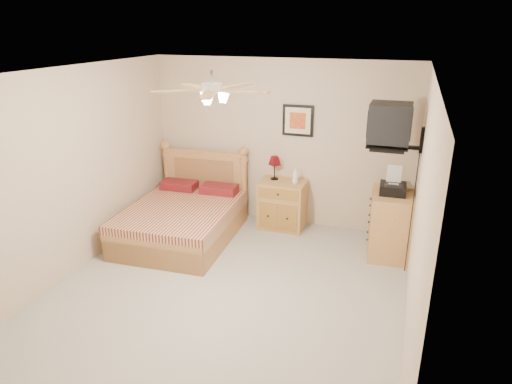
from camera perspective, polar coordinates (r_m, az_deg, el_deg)
floor at (r=5.47m, az=-3.84°, el=-12.39°), size 4.50×4.50×0.00m
ceiling at (r=4.63m, az=-4.58°, el=14.65°), size 4.00×4.50×0.04m
wall_back at (r=6.95m, az=3.03°, el=6.09°), size 4.00×0.04×2.50m
wall_front at (r=3.18m, az=-20.44°, el=-13.46°), size 4.00×0.04×2.50m
wall_left at (r=5.95m, az=-22.26°, el=2.13°), size 0.04×4.50×2.50m
wall_right at (r=4.57m, az=19.68°, el=-2.82°), size 0.04×4.50×2.50m
bed at (r=6.55m, az=-9.45°, el=-1.01°), size 1.50×1.92×1.20m
nightstand at (r=6.96m, az=3.34°, el=-1.53°), size 0.68×0.51×0.73m
table_lamp at (r=6.88m, az=2.34°, el=3.05°), size 0.21×0.21×0.36m
lotion_bottle at (r=6.73m, az=4.93°, el=2.00°), size 0.09×0.09×0.23m
framed_picture at (r=6.78m, az=5.27°, el=8.89°), size 0.46×0.04×0.46m
dresser at (r=6.36m, az=16.46°, el=-3.84°), size 0.57×0.78×0.88m
fax_machine at (r=6.11m, az=16.83°, el=1.34°), size 0.34×0.36×0.35m
magazine_lower at (r=6.40m, az=16.63°, el=0.68°), size 0.23×0.29×0.03m
magazine_upper at (r=6.41m, az=16.95°, el=0.89°), size 0.26×0.33×0.02m
wall_tv at (r=5.69m, az=17.87°, el=7.76°), size 0.56×0.46×0.58m
ceiling_fan at (r=4.46m, az=-5.56°, el=12.60°), size 1.14×1.14×0.28m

